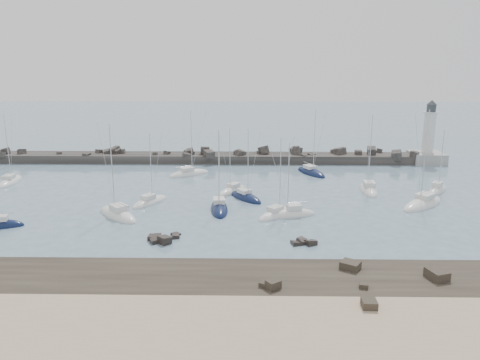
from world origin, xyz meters
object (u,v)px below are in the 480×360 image
sailboat_6 (232,191)px  sailboat_3 (150,202)px  sailboat_14 (246,198)px  sailboat_10 (368,190)px  sailboat_4 (189,174)px  sailboat_7 (277,215)px  sailboat_11 (423,205)px  sailboat_1 (10,182)px  sailboat_12 (437,190)px  lighthouse (427,149)px  sailboat_13 (219,209)px  sailboat_8 (311,173)px  sailboat_9 (291,215)px  sailboat_5 (118,215)px

sailboat_6 → sailboat_3: bearing=-152.4°
sailboat_6 → sailboat_14: sailboat_14 is taller
sailboat_3 → sailboat_10: 37.74m
sailboat_6 → sailboat_10: bearing=2.6°
sailboat_4 → sailboat_7: (16.07, -24.94, -0.00)m
sailboat_11 → sailboat_1: bearing=169.7°
sailboat_12 → sailboat_14: 33.91m
lighthouse → sailboat_12: 25.17m
sailboat_13 → sailboat_7: bearing=-15.5°
sailboat_13 → sailboat_12: bearing=16.6°
sailboat_1 → sailboat_10: sailboat_10 is taller
sailboat_1 → sailboat_14: size_ratio=1.09×
sailboat_14 → sailboat_8: bearing=53.7°
sailboat_10 → sailboat_9: bearing=-136.8°
sailboat_3 → sailboat_14: size_ratio=0.97×
sailboat_5 → sailboat_6: (16.42, 13.36, -0.02)m
sailboat_13 → lighthouse: bearing=38.4°
lighthouse → sailboat_9: 50.68m
lighthouse → sailboat_1: lighthouse is taller
sailboat_3 → sailboat_4: 19.58m
sailboat_6 → sailboat_12: 35.89m
sailboat_6 → sailboat_13: sailboat_13 is taller
lighthouse → sailboat_14: 49.87m
sailboat_10 → sailboat_7: bearing=-141.1°
sailboat_1 → sailboat_6: (41.87, -5.72, 0.00)m
sailboat_5 → sailboat_10: sailboat_5 is taller
sailboat_3 → sailboat_11: 43.37m
sailboat_9 → sailboat_13: bearing=166.4°
sailboat_6 → sailboat_13: bearing=-99.3°
sailboat_4 → sailboat_7: bearing=-57.2°
sailboat_1 → sailboat_14: 45.28m
sailboat_3 → sailboat_8: size_ratio=0.86×
lighthouse → sailboat_11: bearing=-111.0°
sailboat_1 → sailboat_13: (40.20, -15.88, 0.02)m
sailboat_5 → sailboat_11: 47.16m
sailboat_5 → sailboat_13: bearing=12.2°
sailboat_11 → sailboat_4: bearing=153.4°
lighthouse → sailboat_6: 49.65m
sailboat_10 → sailboat_11: bearing=-52.6°
sailboat_14 → sailboat_13: bearing=-123.2°
sailboat_7 → sailboat_9: 2.17m
sailboat_3 → sailboat_11: size_ratio=0.74×
sailboat_13 → sailboat_6: bearing=80.7°
sailboat_7 → sailboat_10: size_ratio=0.87×
sailboat_11 → sailboat_3: bearing=179.3°
sailboat_11 → sailboat_8: bearing=124.8°
sailboat_7 → sailboat_11: (23.36, 5.21, 0.02)m
sailboat_6 → sailboat_8: 20.88m
lighthouse → sailboat_3: 64.29m
sailboat_14 → sailboat_10: bearing=13.3°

